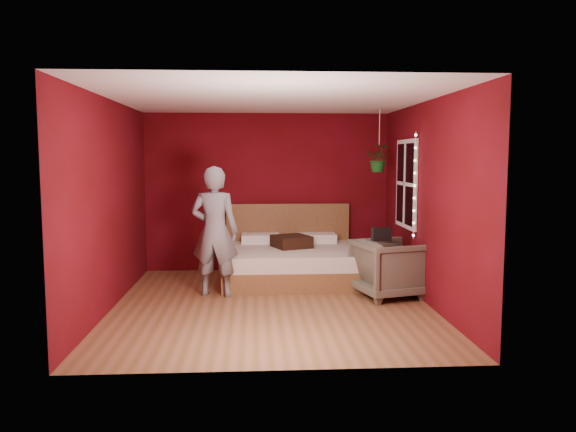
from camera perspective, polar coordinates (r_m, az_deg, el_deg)
The scene contains 10 objects.
floor at distance 7.29m, azimuth -1.66°, elevation -8.95°, with size 4.50×4.50×0.00m, color brown.
room_walls at distance 7.05m, azimuth -1.70°, elevation 4.35°, with size 4.04×4.54×2.62m.
window at distance 8.25m, azimuth 11.89°, elevation 3.22°, with size 0.05×0.97×1.27m.
fairy_lights at distance 7.74m, azimuth 12.74°, elevation 3.02°, with size 0.04×0.04×1.45m.
bed at distance 8.64m, azimuth 0.28°, elevation -4.61°, with size 2.03×1.72×1.12m.
person at distance 7.63m, azimuth -7.46°, elevation -1.57°, with size 0.64×0.42×1.77m, color slate.
armchair at distance 7.71m, azimuth 10.27°, elevation -5.25°, with size 0.83×0.86×0.78m, color #5D5949.
handbag at distance 7.52m, azimuth 9.46°, elevation -1.83°, with size 0.25×0.12×0.18m, color black.
throw_pillow at distance 8.59m, azimuth 0.35°, elevation -2.61°, with size 0.51×0.51×0.18m, color #321A10.
hanging_plant at distance 8.47m, azimuth 9.23°, elevation 5.78°, with size 0.46×0.43×0.94m.
Camera 1 is at (-0.22, -7.04, 1.88)m, focal length 35.00 mm.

